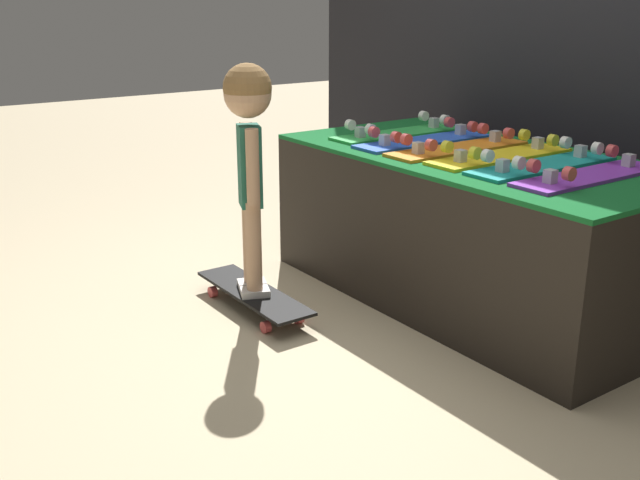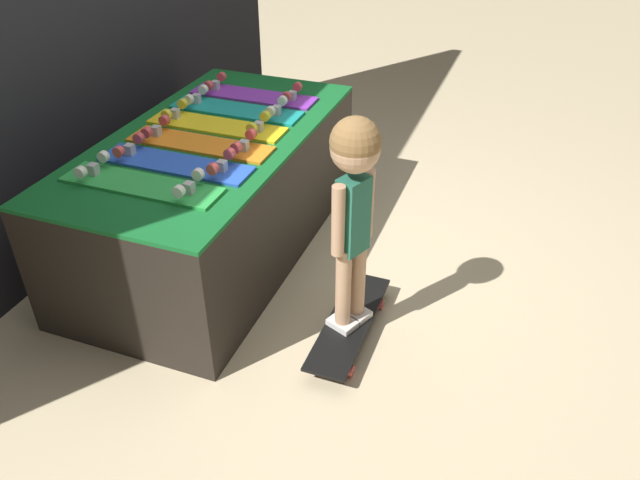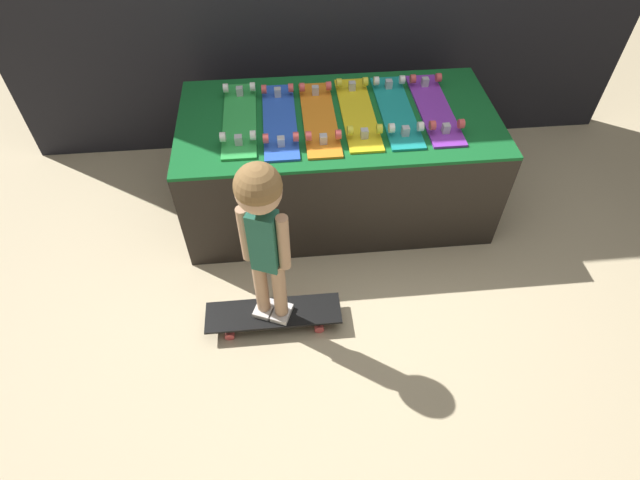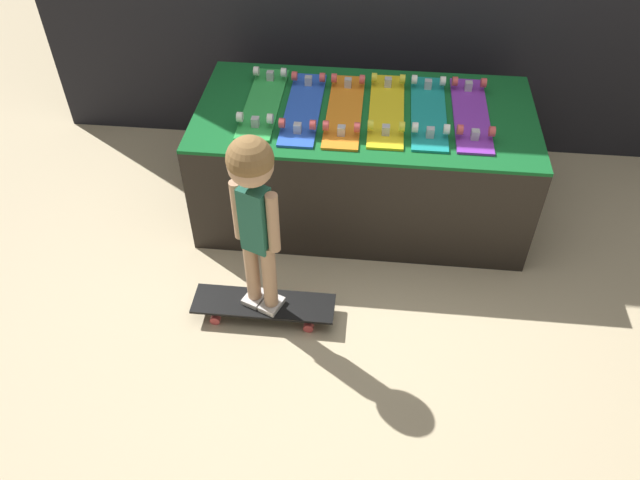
# 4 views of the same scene
# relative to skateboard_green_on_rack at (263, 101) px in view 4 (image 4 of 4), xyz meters

# --- Properties ---
(ground_plane) EXTENTS (16.00, 16.00, 0.00)m
(ground_plane) POSITION_rel_skateboard_green_on_rack_xyz_m (0.58, -0.66, -0.71)
(ground_plane) COLOR beige
(display_rack) EXTENTS (1.88, 0.95, 0.69)m
(display_rack) POSITION_rel_skateboard_green_on_rack_xyz_m (0.58, -0.02, -0.36)
(display_rack) COLOR black
(display_rack) RESTS_ON ground_plane
(skateboard_green_on_rack) EXTENTS (0.19, 0.75, 0.09)m
(skateboard_green_on_rack) POSITION_rel_skateboard_green_on_rack_xyz_m (0.00, 0.00, 0.00)
(skateboard_green_on_rack) COLOR green
(skateboard_green_on_rack) RESTS_ON display_rack
(skateboard_blue_on_rack) EXTENTS (0.19, 0.75, 0.09)m
(skateboard_blue_on_rack) POSITION_rel_skateboard_green_on_rack_xyz_m (0.23, -0.04, 0.00)
(skateboard_blue_on_rack) COLOR blue
(skateboard_blue_on_rack) RESTS_ON display_rack
(skateboard_orange_on_rack) EXTENTS (0.19, 0.75, 0.09)m
(skateboard_orange_on_rack) POSITION_rel_skateboard_green_on_rack_xyz_m (0.46, -0.03, 0.00)
(skateboard_orange_on_rack) COLOR orange
(skateboard_orange_on_rack) RESTS_ON display_rack
(skateboard_yellow_on_rack) EXTENTS (0.19, 0.75, 0.09)m
(skateboard_yellow_on_rack) POSITION_rel_skateboard_green_on_rack_xyz_m (0.69, -0.01, 0.00)
(skateboard_yellow_on_rack) COLOR yellow
(skateboard_yellow_on_rack) RESTS_ON display_rack
(skateboard_teal_on_rack) EXTENTS (0.19, 0.75, 0.09)m
(skateboard_teal_on_rack) POSITION_rel_skateboard_green_on_rack_xyz_m (0.92, -0.01, 0.00)
(skateboard_teal_on_rack) COLOR teal
(skateboard_teal_on_rack) RESTS_ON display_rack
(skateboard_purple_on_rack) EXTENTS (0.19, 0.75, 0.09)m
(skateboard_purple_on_rack) POSITION_rel_skateboard_green_on_rack_xyz_m (1.15, -0.00, 0.00)
(skateboard_purple_on_rack) COLOR purple
(skateboard_purple_on_rack) RESTS_ON display_rack
(skateboard_on_floor) EXTENTS (0.74, 0.20, 0.09)m
(skateboard_on_floor) POSITION_rel_skateboard_green_on_rack_xyz_m (0.12, -0.95, -0.63)
(skateboard_on_floor) COLOR black
(skateboard_on_floor) RESTS_ON ground_plane
(child) EXTENTS (0.23, 0.21, 1.02)m
(child) POSITION_rel_skateboard_green_on_rack_xyz_m (0.12, -0.95, 0.10)
(child) COLOR silver
(child) RESTS_ON skateboard_on_floor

